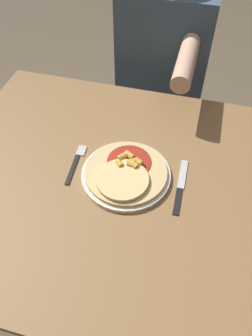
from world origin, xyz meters
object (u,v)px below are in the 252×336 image
plate (126,175)px  fork (76,161)px  dining_table (117,199)px  pizza (126,172)px  person_diner (163,68)px  knife (180,187)px

plate → fork: (-0.18, 0.02, -0.00)m
dining_table → plate: plate is taller
pizza → person_diner: 0.70m
pizza → person_diner: size_ratio=0.21×
pizza → person_diner: (-0.01, 0.70, -0.06)m
pizza → knife: bearing=1.0°
fork → knife: size_ratio=0.80×
plate → pizza: pizza is taller
pizza → person_diner: bearing=90.6°
plate → person_diner: person_diner is taller
pizza → person_diner: person_diner is taller
fork → plate: bearing=-5.1°
knife → plate: bearing=179.4°
fork → pizza: bearing=-6.7°
plate → pizza: bearing=-87.8°
dining_table → plate: (0.02, 0.03, 0.11)m
dining_table → person_diner: (0.02, 0.72, 0.07)m
fork → person_diner: bearing=76.0°
pizza → dining_table: bearing=-137.9°
person_diner → fork: bearing=-104.0°
knife → person_diner: 0.72m
fork → knife: 0.35m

